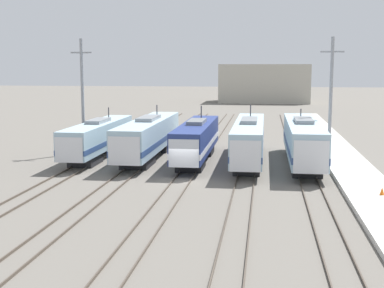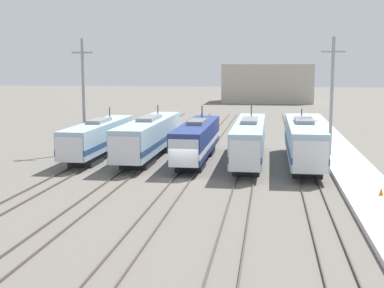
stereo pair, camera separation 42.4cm
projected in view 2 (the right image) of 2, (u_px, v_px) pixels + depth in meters
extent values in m
plane|color=#666059|center=(183.00, 179.00, 43.95)|extent=(400.00, 400.00, 0.00)
cube|color=#4C4238|center=(57.00, 175.00, 45.49)|extent=(0.07, 120.00, 0.15)
cube|color=#4C4238|center=(73.00, 175.00, 45.29)|extent=(0.07, 120.00, 0.15)
cube|color=#4C4238|center=(115.00, 176.00, 44.77)|extent=(0.07, 120.00, 0.15)
cube|color=#4C4238|center=(131.00, 177.00, 44.56)|extent=(0.07, 120.00, 0.15)
cube|color=#4C4238|center=(174.00, 178.00, 44.04)|extent=(0.07, 120.00, 0.15)
cube|color=#4C4238|center=(192.00, 179.00, 43.84)|extent=(0.07, 120.00, 0.15)
cube|color=#4C4238|center=(236.00, 180.00, 43.32)|extent=(0.07, 120.00, 0.15)
cube|color=#4C4238|center=(254.00, 181.00, 43.11)|extent=(0.07, 120.00, 0.15)
cube|color=#4C4238|center=(300.00, 182.00, 42.59)|extent=(0.07, 120.00, 0.15)
cube|color=#4C4238|center=(318.00, 182.00, 42.39)|extent=(0.07, 120.00, 0.15)
cube|color=#232326|center=(86.00, 160.00, 50.50)|extent=(2.31, 3.68, 0.95)
cube|color=#232326|center=(112.00, 146.00, 58.69)|extent=(2.31, 3.68, 0.95)
cube|color=#9EBCCC|center=(99.00, 135.00, 54.34)|extent=(2.72, 16.73, 2.61)
cube|color=navy|center=(100.00, 140.00, 54.42)|extent=(2.76, 16.77, 0.47)
cube|color=silver|center=(73.00, 148.00, 47.03)|extent=(2.50, 1.94, 2.22)
cube|color=black|center=(69.00, 144.00, 46.09)|extent=(2.13, 0.08, 0.62)
cube|color=gray|center=(99.00, 121.00, 54.13)|extent=(1.50, 4.18, 0.35)
cylinder|color=#38383D|center=(110.00, 113.00, 57.66)|extent=(0.12, 0.12, 1.26)
cube|color=#232326|center=(138.00, 161.00, 49.74)|extent=(2.54, 4.23, 0.95)
cube|color=#232326|center=(159.00, 146.00, 59.15)|extent=(2.54, 4.23, 0.95)
cube|color=#9EBCCC|center=(149.00, 134.00, 54.17)|extent=(2.99, 19.22, 2.89)
cube|color=navy|center=(149.00, 140.00, 54.25)|extent=(3.03, 19.26, 0.52)
cube|color=silver|center=(127.00, 149.00, 45.73)|extent=(2.75, 2.11, 2.46)
cube|color=black|center=(124.00, 145.00, 44.70)|extent=(2.34, 0.08, 0.69)
cube|color=gray|center=(149.00, 118.00, 53.94)|extent=(1.65, 4.80, 0.35)
cylinder|color=#38383D|center=(158.00, 110.00, 58.01)|extent=(0.12, 0.12, 1.23)
cube|color=black|center=(191.00, 164.00, 48.25)|extent=(2.33, 3.70, 0.95)
cube|color=black|center=(202.00, 150.00, 56.49)|extent=(2.33, 3.70, 0.95)
cube|color=navy|center=(197.00, 137.00, 52.10)|extent=(2.74, 16.83, 2.75)
cube|color=silver|center=(197.00, 143.00, 52.18)|extent=(2.78, 16.87, 0.50)
cube|color=silver|center=(185.00, 152.00, 44.66)|extent=(2.52, 1.76, 2.34)
cube|color=black|center=(183.00, 147.00, 43.80)|extent=(2.15, 0.08, 0.66)
cube|color=slate|center=(197.00, 122.00, 51.88)|extent=(1.51, 4.21, 0.35)
cylinder|color=#38383D|center=(202.00, 113.00, 55.42)|extent=(0.12, 0.12, 1.46)
cube|color=#232326|center=(247.00, 167.00, 46.93)|extent=(2.30, 4.21, 0.95)
cube|color=#232326|center=(251.00, 150.00, 56.29)|extent=(2.30, 4.21, 0.95)
cube|color=#9EBCCC|center=(249.00, 138.00, 51.33)|extent=(2.70, 19.13, 2.95)
cube|color=navy|center=(249.00, 144.00, 51.41)|extent=(2.74, 19.17, 0.53)
cube|color=silver|center=(245.00, 155.00, 42.80)|extent=(2.49, 1.85, 2.51)
cube|color=black|center=(245.00, 149.00, 41.89)|extent=(2.11, 0.08, 0.70)
cube|color=gray|center=(250.00, 120.00, 51.09)|extent=(1.49, 4.78, 0.35)
cylinder|color=#38383D|center=(251.00, 111.00, 55.13)|extent=(0.12, 0.12, 1.38)
cube|color=#232326|center=(306.00, 169.00, 45.97)|extent=(2.50, 4.08, 0.95)
cube|color=#232326|center=(300.00, 152.00, 55.04)|extent=(2.50, 4.08, 0.95)
cube|color=#9EBCCC|center=(303.00, 138.00, 50.22)|extent=(2.95, 18.54, 3.08)
cube|color=navy|center=(303.00, 145.00, 50.30)|extent=(2.99, 18.58, 0.55)
cube|color=silver|center=(310.00, 156.00, 42.01)|extent=(2.71, 1.91, 2.61)
cube|color=black|center=(311.00, 150.00, 41.07)|extent=(2.30, 0.08, 0.73)
cube|color=gray|center=(304.00, 120.00, 49.97)|extent=(1.62, 4.64, 0.35)
cylinder|color=#38383D|center=(302.00, 113.00, 53.92)|extent=(0.12, 0.12, 0.94)
cylinder|color=gray|center=(84.00, 96.00, 56.55)|extent=(0.33, 0.33, 12.08)
cube|color=gray|center=(82.00, 53.00, 55.88)|extent=(2.28, 0.16, 0.16)
cylinder|color=gray|center=(332.00, 99.00, 52.89)|extent=(0.33, 0.33, 12.08)
cube|color=gray|center=(333.00, 52.00, 52.23)|extent=(2.28, 0.16, 0.16)
cube|color=beige|center=(362.00, 182.00, 41.88)|extent=(4.00, 120.00, 0.37)
cone|color=orange|center=(381.00, 191.00, 36.91)|extent=(0.33, 0.33, 0.54)
cube|color=#B2AD9E|center=(267.00, 83.00, 137.43)|extent=(22.55, 14.74, 9.69)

